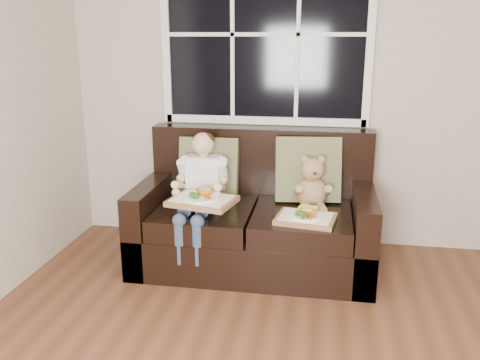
% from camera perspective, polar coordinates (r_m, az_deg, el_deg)
% --- Properties ---
extents(room_walls, '(4.52, 5.02, 2.71)m').
position_cam_1_polar(room_walls, '(1.51, 18.93, 12.92)').
color(room_walls, beige).
rests_on(room_walls, ground).
extents(window_back, '(1.62, 0.04, 1.37)m').
position_cam_1_polar(window_back, '(4.00, 2.84, 16.02)').
color(window_back, black).
rests_on(window_back, room_walls).
extents(loveseat, '(1.70, 0.92, 0.96)m').
position_cam_1_polar(loveseat, '(3.79, 1.72, -4.70)').
color(loveseat, black).
rests_on(loveseat, ground).
extents(pillow_left, '(0.46, 0.22, 0.46)m').
position_cam_1_polar(pillow_left, '(3.89, -3.48, 1.47)').
color(pillow_left, olive).
rests_on(pillow_left, loveseat).
extents(pillow_right, '(0.50, 0.28, 0.49)m').
position_cam_1_polar(pillow_right, '(3.79, 7.62, 1.20)').
color(pillow_right, olive).
rests_on(pillow_right, loveseat).
extents(child, '(0.36, 0.59, 0.81)m').
position_cam_1_polar(child, '(3.65, -4.41, -0.24)').
color(child, white).
rests_on(child, loveseat).
extents(teddy_bear, '(0.26, 0.31, 0.39)m').
position_cam_1_polar(teddy_bear, '(3.67, 8.06, -0.67)').
color(teddy_bear, '#A38A56').
rests_on(teddy_bear, loveseat).
extents(tray_left, '(0.48, 0.40, 0.10)m').
position_cam_1_polar(tray_left, '(3.45, -4.23, -2.18)').
color(tray_left, '#A4714A').
rests_on(tray_left, child).
extents(tray_right, '(0.43, 0.35, 0.09)m').
position_cam_1_polar(tray_right, '(3.42, 7.42, -4.14)').
color(tray_right, '#A4714A').
rests_on(tray_right, loveseat).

